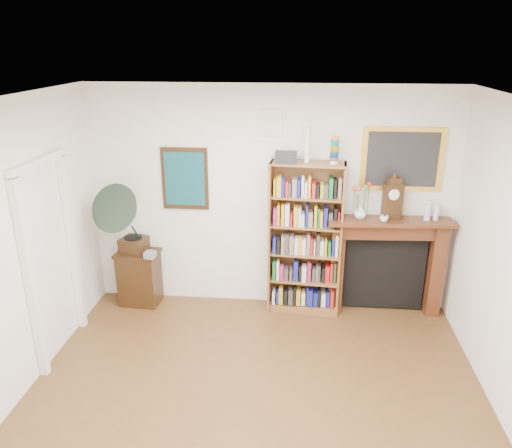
{
  "coord_description": "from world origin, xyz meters",
  "views": [
    {
      "loc": [
        0.38,
        -3.38,
        3.25
      ],
      "look_at": [
        -0.08,
        1.6,
        1.41
      ],
      "focal_mm": 35.0,
      "sensor_mm": 36.0,
      "label": 1
    }
  ],
  "objects": [
    {
      "name": "gramophone",
      "position": [
        -1.71,
        2.15,
        1.27
      ],
      "size": [
        0.73,
        0.84,
        0.97
      ],
      "rotation": [
        0.0,
        0.0,
        -0.21
      ],
      "color": "black",
      "rests_on": "side_cabinet"
    },
    {
      "name": "side_cabinet",
      "position": [
        -1.67,
        2.29,
        0.36
      ],
      "size": [
        0.55,
        0.42,
        0.72
      ],
      "primitive_type": "cube",
      "rotation": [
        0.0,
        0.0,
        -0.07
      ],
      "color": "black",
      "rests_on": "floor"
    },
    {
      "name": "fireplace",
      "position": [
        1.46,
        2.39,
        0.74
      ],
      "size": [
        1.5,
        0.43,
        1.25
      ],
      "rotation": [
        0.0,
        0.0,
        0.06
      ],
      "color": "#451D10",
      "rests_on": "floor"
    },
    {
      "name": "gilt_painting",
      "position": [
        1.55,
        2.48,
        1.95
      ],
      "size": [
        0.95,
        0.04,
        0.75
      ],
      "color": "gold",
      "rests_on": "back_wall"
    },
    {
      "name": "teacup",
      "position": [
        1.36,
        2.24,
        1.29
      ],
      "size": [
        0.11,
        0.11,
        0.08
      ],
      "primitive_type": "imported",
      "rotation": [
        0.0,
        0.0,
        -0.18
      ],
      "color": "white",
      "rests_on": "fireplace"
    },
    {
      "name": "door_casing",
      "position": [
        -2.21,
        1.2,
        1.26
      ],
      "size": [
        0.08,
        1.02,
        2.17
      ],
      "color": "white",
      "rests_on": "left_wall"
    },
    {
      "name": "room",
      "position": [
        0.0,
        0.0,
        1.4
      ],
      "size": [
        4.51,
        5.01,
        2.81
      ],
      "color": "#523818",
      "rests_on": "ground"
    },
    {
      "name": "cd_stack",
      "position": [
        -1.45,
        2.13,
        0.76
      ],
      "size": [
        0.14,
        0.14,
        0.08
      ],
      "primitive_type": "cube",
      "rotation": [
        0.0,
        0.0,
        -0.21
      ],
      "color": "#A2A3AE",
      "rests_on": "side_cabinet"
    },
    {
      "name": "bottle_left",
      "position": [
        1.88,
        2.35,
        1.37
      ],
      "size": [
        0.07,
        0.07,
        0.24
      ],
      "primitive_type": "cylinder",
      "color": "silver",
      "rests_on": "fireplace"
    },
    {
      "name": "bottle_right",
      "position": [
        1.98,
        2.36,
        1.35
      ],
      "size": [
        0.06,
        0.06,
        0.2
      ],
      "primitive_type": "cylinder",
      "color": "silver",
      "rests_on": "fireplace"
    },
    {
      "name": "small_picture",
      "position": [
        0.0,
        2.48,
        2.35
      ],
      "size": [
        0.26,
        0.04,
        0.3
      ],
      "color": "white",
      "rests_on": "back_wall"
    },
    {
      "name": "bookshelf",
      "position": [
        0.46,
        2.32,
        1.08
      ],
      "size": [
        0.91,
        0.38,
        2.22
      ],
      "rotation": [
        0.0,
        0.0,
        -0.08
      ],
      "color": "brown",
      "rests_on": "floor"
    },
    {
      "name": "mantel_clock",
      "position": [
        1.46,
        2.35,
        1.5
      ],
      "size": [
        0.24,
        0.17,
        0.51
      ],
      "rotation": [
        0.0,
        0.0,
        0.24
      ],
      "color": "black",
      "rests_on": "fireplace"
    },
    {
      "name": "teal_poster",
      "position": [
        -1.05,
        2.48,
        1.65
      ],
      "size": [
        0.58,
        0.04,
        0.78
      ],
      "color": "black",
      "rests_on": "back_wall"
    },
    {
      "name": "flower_vase",
      "position": [
        1.09,
        2.33,
        1.34
      ],
      "size": [
        0.18,
        0.18,
        0.16
      ],
      "primitive_type": "imported",
      "rotation": [
        0.0,
        0.0,
        -0.18
      ],
      "color": "silver",
      "rests_on": "fireplace"
    }
  ]
}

